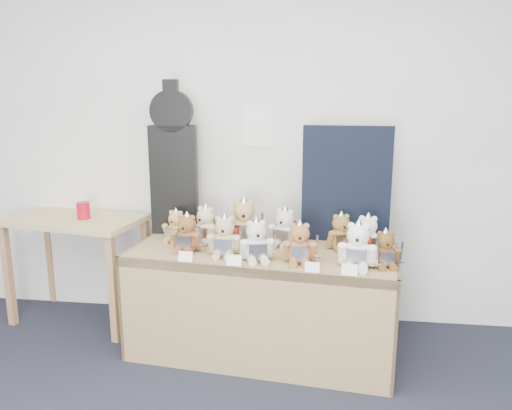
# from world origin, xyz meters

# --- Properties ---
(room_shell) EXTENTS (6.00, 6.00, 6.00)m
(room_shell) POSITION_xyz_m (0.06, 2.49, 1.46)
(room_shell) COLOR silver
(room_shell) RESTS_ON floor
(display_table) EXTENTS (1.76, 0.88, 0.71)m
(display_table) POSITION_xyz_m (0.16, 1.86, 0.55)
(display_table) COLOR olive
(display_table) RESTS_ON floor
(side_table) EXTENTS (1.04, 0.69, 0.80)m
(side_table) POSITION_xyz_m (-1.25, 2.21, 0.67)
(side_table) COLOR tan
(side_table) RESTS_ON floor
(guitar_case) EXTENTS (0.33, 0.12, 1.07)m
(guitar_case) POSITION_xyz_m (-0.50, 2.25, 1.23)
(guitar_case) COLOR black
(guitar_case) RESTS_ON display_table
(navy_board) EXTENTS (0.58, 0.05, 0.78)m
(navy_board) POSITION_xyz_m (0.69, 2.18, 1.10)
(navy_board) COLOR black
(navy_board) RESTS_ON display_table
(red_cup) EXTENTS (0.09, 0.09, 0.12)m
(red_cup) POSITION_xyz_m (-1.16, 2.18, 0.86)
(red_cup) COLOR #B40C1F
(red_cup) RESTS_ON side_table
(teddy_front_far_left) EXTENTS (0.22, 0.19, 0.27)m
(teddy_front_far_left) POSITION_xyz_m (-0.31, 1.84, 0.81)
(teddy_front_far_left) COLOR brown
(teddy_front_far_left) RESTS_ON display_table
(teddy_front_left) EXTENTS (0.23, 0.19, 0.29)m
(teddy_front_left) POSITION_xyz_m (-0.05, 1.79, 0.82)
(teddy_front_left) COLOR tan
(teddy_front_left) RESTS_ON display_table
(teddy_front_centre) EXTENTS (0.24, 0.22, 0.29)m
(teddy_front_centre) POSITION_xyz_m (0.15, 1.72, 0.82)
(teddy_front_centre) COLOR silver
(teddy_front_centre) RESTS_ON display_table
(teddy_front_right) EXTENTS (0.23, 0.19, 0.28)m
(teddy_front_right) POSITION_xyz_m (0.41, 1.71, 0.82)
(teddy_front_right) COLOR #986139
(teddy_front_right) RESTS_ON display_table
(teddy_front_far_right) EXTENTS (0.25, 0.22, 0.31)m
(teddy_front_far_right) POSITION_xyz_m (0.75, 1.67, 0.83)
(teddy_front_far_right) COLOR white
(teddy_front_far_right) RESTS_ON display_table
(teddy_front_end) EXTENTS (0.20, 0.17, 0.24)m
(teddy_front_end) POSITION_xyz_m (0.91, 1.71, 0.80)
(teddy_front_end) COLOR brown
(teddy_front_end) RESTS_ON display_table
(teddy_back_left) EXTENTS (0.23, 0.22, 0.28)m
(teddy_back_left) POSITION_xyz_m (-0.23, 2.04, 0.82)
(teddy_back_left) COLOR beige
(teddy_back_left) RESTS_ON display_table
(teddy_back_centre_left) EXTENTS (0.28, 0.23, 0.34)m
(teddy_back_centre_left) POSITION_xyz_m (0.03, 2.07, 0.84)
(teddy_back_centre_left) COLOR tan
(teddy_back_centre_left) RESTS_ON display_table
(teddy_back_centre_right) EXTENTS (0.23, 0.22, 0.28)m
(teddy_back_centre_right) POSITION_xyz_m (0.30, 2.04, 0.82)
(teddy_back_centre_right) COLOR silver
(teddy_back_centre_right) RESTS_ON display_table
(teddy_back_right) EXTENTS (0.22, 0.20, 0.27)m
(teddy_back_right) POSITION_xyz_m (0.66, 2.01, 0.81)
(teddy_back_right) COLOR olive
(teddy_back_right) RESTS_ON display_table
(teddy_back_end) EXTENTS (0.22, 0.19, 0.27)m
(teddy_back_end) POSITION_xyz_m (0.83, 1.95, 0.82)
(teddy_back_end) COLOR white
(teddy_back_end) RESTS_ON display_table
(teddy_back_far_left) EXTENTS (0.20, 0.18, 0.24)m
(teddy_back_far_left) POSITION_xyz_m (-0.44, 2.04, 0.80)
(teddy_back_far_left) COLOR tan
(teddy_back_far_left) RESTS_ON display_table
(entry_card_a) EXTENTS (0.09, 0.03, 0.06)m
(entry_card_a) POSITION_xyz_m (-0.26, 1.63, 0.74)
(entry_card_a) COLOR white
(entry_card_a) RESTS_ON display_table
(entry_card_b) EXTENTS (0.09, 0.03, 0.06)m
(entry_card_b) POSITION_xyz_m (0.04, 1.60, 0.74)
(entry_card_b) COLOR white
(entry_card_b) RESTS_ON display_table
(entry_card_c) EXTENTS (0.08, 0.03, 0.06)m
(entry_card_c) POSITION_xyz_m (0.49, 1.55, 0.74)
(entry_card_c) COLOR white
(entry_card_c) RESTS_ON display_table
(entry_card_d) EXTENTS (0.09, 0.03, 0.06)m
(entry_card_d) POSITION_xyz_m (0.70, 1.53, 0.74)
(entry_card_d) COLOR white
(entry_card_d) RESTS_ON display_table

